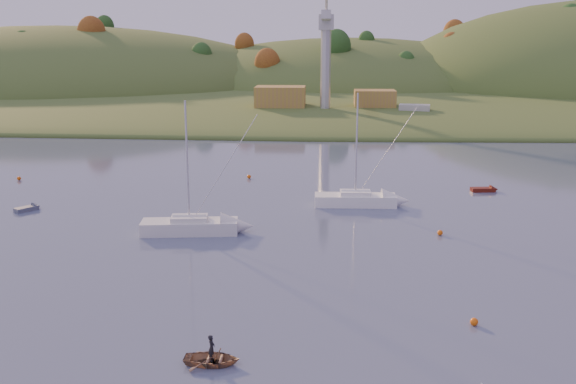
# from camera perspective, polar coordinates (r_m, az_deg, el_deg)

# --- Properties ---
(far_shore) EXTENTS (620.00, 220.00, 1.50)m
(far_shore) POSITION_cam_1_polar(r_m,az_deg,el_deg) (251.08, 2.93, 9.44)
(far_shore) COLOR #375020
(far_shore) RESTS_ON ground
(shore_slope) EXTENTS (640.00, 150.00, 7.00)m
(shore_slope) POSITION_cam_1_polar(r_m,az_deg,el_deg) (186.29, 2.73, 8.06)
(shore_slope) COLOR #375020
(shore_slope) RESTS_ON ground
(hill_left) EXTENTS (170.00, 140.00, 44.00)m
(hill_left) POSITION_cam_1_polar(r_m,az_deg,el_deg) (239.62, -19.47, 8.51)
(hill_left) COLOR #375020
(hill_left) RESTS_ON ground
(hill_center) EXTENTS (140.00, 120.00, 36.00)m
(hill_center) POSITION_cam_1_polar(r_m,az_deg,el_deg) (231.25, 5.39, 9.06)
(hill_center) COLOR #375020
(hill_center) RESTS_ON ground
(hillside_trees) EXTENTS (280.00, 50.00, 32.00)m
(hillside_trees) POSITION_cam_1_polar(r_m,az_deg,el_deg) (206.21, 2.80, 8.57)
(hillside_trees) COLOR #26491A
(hillside_trees) RESTS_ON ground
(wharf) EXTENTS (42.00, 16.00, 2.40)m
(wharf) POSITION_cam_1_polar(r_m,az_deg,el_deg) (143.41, 4.52, 6.90)
(wharf) COLOR slate
(wharf) RESTS_ON ground
(shed_west) EXTENTS (11.00, 8.00, 4.80)m
(shed_west) POSITION_cam_1_polar(r_m,az_deg,el_deg) (144.38, -0.68, 8.42)
(shed_west) COLOR #A68637
(shed_west) RESTS_ON wharf
(shed_east) EXTENTS (9.00, 7.00, 4.00)m
(shed_east) POSITION_cam_1_polar(r_m,az_deg,el_deg) (145.44, 7.71, 8.18)
(shed_east) COLOR #A68637
(shed_east) RESTS_ON wharf
(dock_crane) EXTENTS (3.20, 28.00, 20.30)m
(dock_crane) POSITION_cam_1_polar(r_m,az_deg,el_deg) (138.85, 3.40, 13.31)
(dock_crane) COLOR #B7B7BC
(dock_crane) RESTS_ON wharf
(sailboat_near) EXTENTS (9.02, 3.61, 12.17)m
(sailboat_near) POSITION_cam_1_polar(r_m,az_deg,el_deg) (59.61, -8.74, -2.92)
(sailboat_near) COLOR silver
(sailboat_near) RESTS_ON ground
(sailboat_far) EXTENTS (8.71, 2.79, 12.01)m
(sailboat_far) POSITION_cam_1_polar(r_m,az_deg,el_deg) (69.04, 6.00, -0.58)
(sailboat_far) COLOR white
(sailboat_far) RESTS_ON ground
(canoe) EXTENTS (3.10, 2.24, 0.64)m
(canoe) POSITION_cam_1_polar(r_m,az_deg,el_deg) (36.56, -6.78, -14.53)
(canoe) COLOR #916C50
(canoe) RESTS_ON ground
(paddler) EXTENTS (0.36, 0.55, 1.49)m
(paddler) POSITION_cam_1_polar(r_m,az_deg,el_deg) (36.36, -6.80, -13.94)
(paddler) COLOR black
(paddler) RESTS_ON ground
(red_tender) EXTENTS (3.32, 1.47, 1.09)m
(red_tender) POSITION_cam_1_polar(r_m,az_deg,el_deg) (78.76, 17.35, 0.21)
(red_tender) COLOR #55160C
(red_tender) RESTS_ON ground
(grey_dinghy) EXTENTS (2.45, 2.81, 1.03)m
(grey_dinghy) POSITION_cam_1_polar(r_m,az_deg,el_deg) (72.32, -21.87, -1.31)
(grey_dinghy) COLOR #525A6C
(grey_dinghy) RESTS_ON ground
(work_vessel) EXTENTS (15.71, 7.98, 3.85)m
(work_vessel) POSITION_cam_1_polar(r_m,az_deg,el_deg) (140.65, 11.15, 6.64)
(work_vessel) COLOR slate
(work_vessel) RESTS_ON ground
(buoy_0) EXTENTS (0.50, 0.50, 0.50)m
(buoy_0) POSITION_cam_1_polar(r_m,az_deg,el_deg) (42.38, 16.22, -11.01)
(buoy_0) COLOR #E55E0C
(buoy_0) RESTS_ON ground
(buoy_1) EXTENTS (0.50, 0.50, 0.50)m
(buoy_1) POSITION_cam_1_polar(r_m,az_deg,el_deg) (60.04, 13.36, -3.54)
(buoy_1) COLOR #E55E0C
(buoy_1) RESTS_ON ground
(buoy_2) EXTENTS (0.50, 0.50, 0.50)m
(buoy_2) POSITION_cam_1_polar(r_m,az_deg,el_deg) (87.96, -22.80, 1.12)
(buoy_2) COLOR #E55E0C
(buoy_2) RESTS_ON ground
(buoy_3) EXTENTS (0.50, 0.50, 0.50)m
(buoy_3) POSITION_cam_1_polar(r_m,az_deg,el_deg) (82.29, -3.49, 1.38)
(buoy_3) COLOR #E55E0C
(buoy_3) RESTS_ON ground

